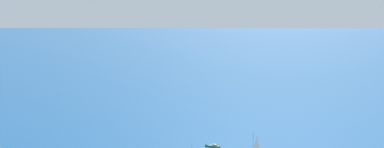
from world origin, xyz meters
The scene contains 1 object.
motorboat_offshore centered at (45.62, 17.11, 0.43)m, with size 1.68×5.59×1.61m.
Camera 1 is at (-145.93, -80.61, 55.70)m, focal length 56.20 mm.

